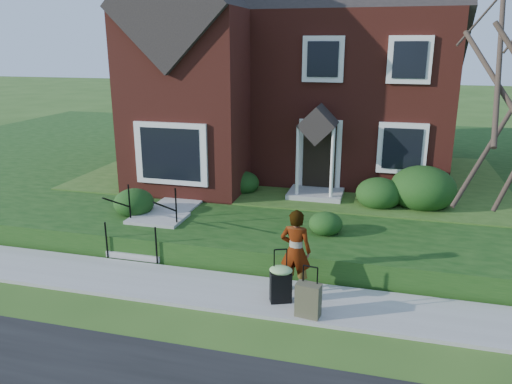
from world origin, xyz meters
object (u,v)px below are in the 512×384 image
(front_steps, at_px, (150,230))
(suitcase_olive, at_px, (308,300))
(woman, at_px, (296,251))
(suitcase_black, at_px, (281,282))

(front_steps, relative_size, suitcase_olive, 2.02)
(woman, relative_size, suitcase_black, 1.59)
(front_steps, relative_size, suitcase_black, 1.82)
(front_steps, relative_size, woman, 1.14)
(woman, distance_m, suitcase_black, 0.74)
(suitcase_black, relative_size, suitcase_olive, 1.11)
(front_steps, xyz_separation_m, suitcase_olive, (4.45, -2.43, -0.06))
(front_steps, distance_m, woman, 4.31)
(front_steps, bearing_deg, woman, -20.16)
(front_steps, xyz_separation_m, suitcase_black, (3.84, -2.02, 0.04))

